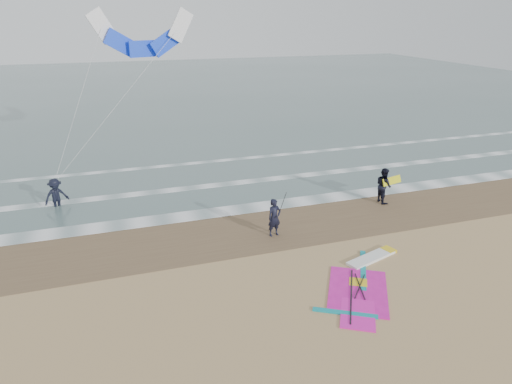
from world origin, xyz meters
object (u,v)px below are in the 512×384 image
object	(u,v)px
surf_kite	(143,37)
person_standing	(274,218)
person_wading	(55,190)
person_walking	(384,185)
windsurf_rig	(363,281)

from	to	relation	value
surf_kite	person_standing	bearing A→B (deg)	-67.58
person_standing	person_wading	bearing A→B (deg)	134.59
person_walking	surf_kite	size ratio (longest dim) A/B	0.22
windsurf_rig	surf_kite	xyz separation A→B (m)	(-6.01, 14.77, 8.03)
windsurf_rig	person_walking	world-z (taller)	person_walking
person_walking	person_standing	bearing A→B (deg)	104.71
person_walking	surf_kite	xyz separation A→B (m)	(-10.96, 8.25, 7.13)
person_standing	person_walking	bearing A→B (deg)	4.33
windsurf_rig	person_standing	bearing A→B (deg)	111.50
surf_kite	person_wading	bearing A→B (deg)	-145.87
person_wading	windsurf_rig	bearing A→B (deg)	-69.33
person_standing	windsurf_rig	bearing A→B (deg)	-79.56
windsurf_rig	person_standing	distance (m)	5.06
windsurf_rig	person_standing	world-z (taller)	person_standing
windsurf_rig	person_wading	world-z (taller)	person_wading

